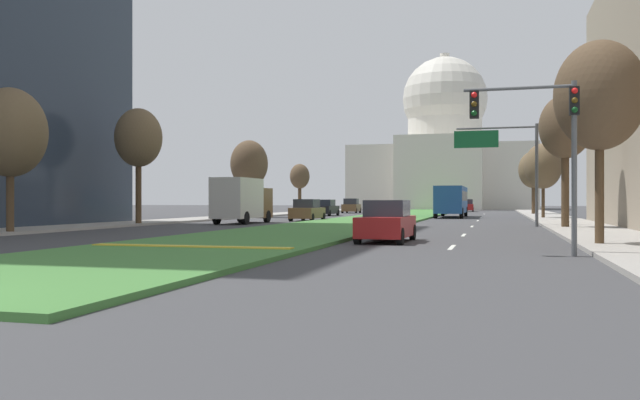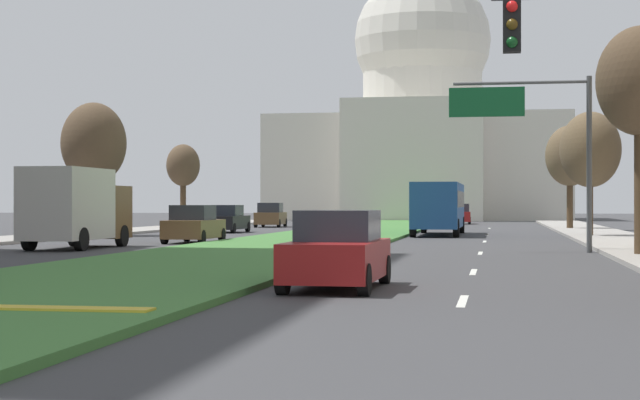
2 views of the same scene
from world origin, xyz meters
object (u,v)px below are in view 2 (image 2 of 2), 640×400
Objects in this scene: sedan_distant at (228,220)px; sedan_far_horizon at (271,216)px; street_tree_left_distant at (183,167)px; capitol_building at (422,129)px; sedan_lead_stopped at (337,252)px; box_truck_delivery at (76,207)px; street_tree_right_far at (590,150)px; overhead_guide_sign at (537,127)px; city_bus at (439,204)px; street_tree_left_far at (94,144)px; sedan_very_far at (460,215)px; sedan_midblock at (194,225)px; street_tree_right_distant at (570,156)px.

sedan_distant is 0.99× the size of sedan_far_horizon.
capitol_building is at bearing 74.63° from street_tree_left_distant.
sedan_lead_stopped is (18.87, -49.47, -3.67)m from street_tree_left_distant.
box_truck_delivery is at bearing 127.40° from sedan_lead_stopped.
capitol_building is 4.97× the size of street_tree_right_far.
sedan_lead_stopped is 0.92× the size of sedan_distant.
overhead_guide_sign reaches higher than city_bus.
box_truck_delivery is 24.51m from city_bus.
sedan_far_horizon is 0.72× the size of box_truck_delivery.
sedan_distant is (-13.28, 40.87, 0.02)m from sedan_lead_stopped.
capitol_building is at bearing 78.10° from street_tree_left_far.
street_tree_left_far is at bearing -117.29° from sedan_very_far.
street_tree_left_distant is 10.89m from sedan_distant.
sedan_far_horizon is at bearing 115.83° from overhead_guide_sign.
sedan_midblock is at bearing -93.88° from capitol_building.
overhead_guide_sign is 1.41× the size of sedan_very_far.
sedan_lead_stopped is (19.10, -33.49, -4.41)m from street_tree_left_far.
sedan_far_horizon is (-22.03, 22.00, -3.75)m from street_tree_right_far.
street_tree_left_distant is (-26.98, 15.42, -0.17)m from street_tree_right_far.
street_tree_left_far is 1.13× the size of street_tree_right_far.
sedan_very_far is at bearing 62.71° from street_tree_left_far.
sedan_midblock is at bearing 156.16° from overhead_guide_sign.
sedan_distant is (-2.84, 16.71, -0.01)m from sedan_midblock.
overhead_guide_sign is at bearing -23.84° from sedan_midblock.
box_truck_delivery is at bearing -70.17° from street_tree_left_far.
street_tree_right_far is 31.36m from sedan_far_horizon.
street_tree_left_distant is at bearing -126.90° from sedan_far_horizon.
sedan_very_far is 32.55m from city_bus.
sedan_very_far is at bearing 90.00° from sedan_lead_stopped.
street_tree_left_far reaches higher than sedan_very_far.
street_tree_left_far is (-13.69, -64.96, -5.23)m from capitol_building.
street_tree_left_distant is 28.50m from sedan_very_far.
street_tree_left_distant is 1.45× the size of sedan_lead_stopped.
street_tree_right_far is 35.21m from sedan_lead_stopped.
street_tree_left_far is 27.22m from street_tree_right_far.
street_tree_right_far is at bearing 1.18° from street_tree_left_far.
sedan_distant reaches higher than sedan_lead_stopped.
overhead_guide_sign reaches higher than sedan_lead_stopped.
street_tree_left_distant is 32.68m from box_truck_delivery.
street_tree_right_far is at bearing -78.15° from capitol_building.
capitol_building is 44.28m from sedan_far_horizon.
sedan_very_far is at bearing -79.04° from capitol_building.
box_truck_delivery reaches higher than sedan_far_horizon.
street_tree_right_far is at bearing -90.14° from street_tree_right_distant.
sedan_midblock is at bearing -102.69° from sedan_very_far.
street_tree_left_far is 13.46m from sedan_midblock.
box_truck_delivery is (-7.89, -81.06, -8.74)m from capitol_building.
city_bus reaches higher than sedan_far_horizon.
street_tree_right_distant is at bearing 31.92° from street_tree_left_far.
capitol_building is at bearing 105.78° from street_tree_right_distant.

